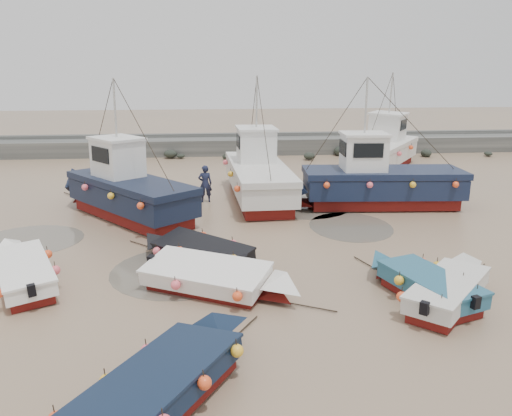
# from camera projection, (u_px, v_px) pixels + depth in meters

# --- Properties ---
(ground) EXTENTS (120.00, 120.00, 0.00)m
(ground) POSITION_uv_depth(u_px,v_px,m) (268.00, 262.00, 17.95)
(ground) COLOR #8F7457
(ground) RESTS_ON ground
(seawall) EXTENTS (60.00, 4.92, 1.50)m
(seawall) POSITION_uv_depth(u_px,v_px,m) (238.00, 146.00, 38.79)
(seawall) COLOR slate
(seawall) RESTS_ON ground
(puddle_a) EXTENTS (4.84, 4.84, 0.01)m
(puddle_a) POSITION_uv_depth(u_px,v_px,m) (181.00, 271.00, 17.21)
(puddle_a) COLOR #5F574B
(puddle_a) RESTS_ON ground
(puddle_b) EXTENTS (3.61, 3.61, 0.01)m
(puddle_b) POSITION_uv_depth(u_px,v_px,m) (351.00, 226.00, 21.83)
(puddle_b) COLOR #5F574B
(puddle_b) RESTS_ON ground
(puddle_c) EXTENTS (4.27, 4.27, 0.01)m
(puddle_c) POSITION_uv_depth(u_px,v_px,m) (29.00, 240.00, 20.14)
(puddle_c) COLOR #5F574B
(puddle_c) RESTS_ON ground
(puddle_d) EXTENTS (6.09, 6.09, 0.01)m
(puddle_d) POSITION_uv_depth(u_px,v_px,m) (297.00, 198.00, 26.42)
(puddle_d) COLOR #5F574B
(puddle_d) RESTS_ON ground
(dinghy_0) EXTENTS (3.35, 5.95, 1.43)m
(dinghy_0) POSITION_uv_depth(u_px,v_px,m) (23.00, 267.00, 16.17)
(dinghy_0) COLOR maroon
(dinghy_0) RESTS_ON ground
(dinghy_1) EXTENTS (4.31, 5.94, 1.43)m
(dinghy_1) POSITION_uv_depth(u_px,v_px,m) (169.00, 378.00, 10.51)
(dinghy_1) COLOR maroon
(dinghy_1) RESTS_ON ground
(dinghy_2) EXTENTS (2.73, 5.33, 1.43)m
(dinghy_2) POSITION_uv_depth(u_px,v_px,m) (421.00, 279.00, 15.21)
(dinghy_2) COLOR maroon
(dinghy_2) RESTS_ON ground
(dinghy_3) EXTENTS (4.53, 4.72, 1.43)m
(dinghy_3) POSITION_uv_depth(u_px,v_px,m) (452.00, 286.00, 14.79)
(dinghy_3) COLOR maroon
(dinghy_3) RESTS_ON ground
(dinghy_4) EXTENTS (4.89, 4.48, 1.43)m
(dinghy_4) POSITION_uv_depth(u_px,v_px,m) (197.00, 249.00, 17.68)
(dinghy_4) COLOR maroon
(dinghy_4) RESTS_ON ground
(dinghy_5) EXTENTS (5.88, 3.67, 1.43)m
(dinghy_5) POSITION_uv_depth(u_px,v_px,m) (218.00, 275.00, 15.52)
(dinghy_5) COLOR maroon
(dinghy_5) RESTS_ON ground
(cabin_boat_0) EXTENTS (7.74, 8.45, 6.22)m
(cabin_boat_0) POSITION_uv_depth(u_px,v_px,m) (123.00, 188.00, 22.94)
(cabin_boat_0) COLOR maroon
(cabin_boat_0) RESTS_ON ground
(cabin_boat_1) EXTENTS (3.49, 11.19, 6.22)m
(cabin_boat_1) POSITION_uv_depth(u_px,v_px,m) (257.00, 173.00, 26.24)
(cabin_boat_1) COLOR maroon
(cabin_boat_1) RESTS_ON ground
(cabin_boat_2) EXTENTS (10.94, 3.60, 6.22)m
(cabin_boat_2) POSITION_uv_depth(u_px,v_px,m) (370.00, 180.00, 24.53)
(cabin_boat_2) COLOR maroon
(cabin_boat_2) RESTS_ON ground
(cabin_boat_3) EXTENTS (7.35, 9.23, 6.22)m
(cabin_boat_3) POSITION_uv_depth(u_px,v_px,m) (384.00, 148.00, 33.78)
(cabin_boat_3) COLOR maroon
(cabin_boat_3) RESTS_ON ground
(person) EXTENTS (0.73, 0.51, 1.92)m
(person) POSITION_uv_depth(u_px,v_px,m) (206.00, 202.00, 25.64)
(person) COLOR #1B203A
(person) RESTS_ON ground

